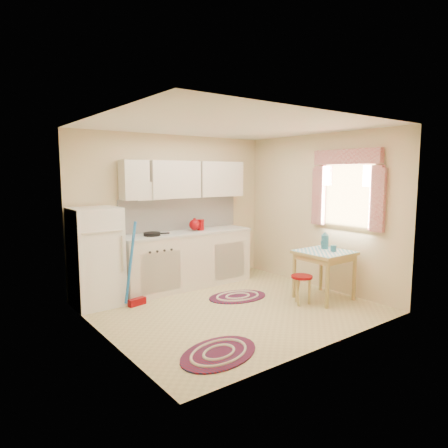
{
  "coord_description": "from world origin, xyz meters",
  "views": [
    {
      "loc": [
        -3.34,
        -4.25,
        1.88
      ],
      "look_at": [
        0.04,
        0.25,
        1.16
      ],
      "focal_mm": 32.0,
      "sensor_mm": 36.0,
      "label": 1
    }
  ],
  "objects_px": {
    "base_cabinets": "(186,260)",
    "stool": "(302,290)",
    "fridge": "(96,257)",
    "table": "(324,275)"
  },
  "relations": [
    {
      "from": "base_cabinets",
      "to": "stool",
      "type": "relative_size",
      "value": 5.36
    },
    {
      "from": "table",
      "to": "fridge",
      "type": "bearing_deg",
      "value": 148.18
    },
    {
      "from": "fridge",
      "to": "table",
      "type": "distance_m",
      "value": 3.33
    },
    {
      "from": "stool",
      "to": "base_cabinets",
      "type": "bearing_deg",
      "value": 115.46
    },
    {
      "from": "fridge",
      "to": "base_cabinets",
      "type": "bearing_deg",
      "value": 1.88
    },
    {
      "from": "fridge",
      "to": "stool",
      "type": "bearing_deg",
      "value": -36.06
    },
    {
      "from": "base_cabinets",
      "to": "stool",
      "type": "height_order",
      "value": "base_cabinets"
    },
    {
      "from": "fridge",
      "to": "base_cabinets",
      "type": "xyz_separation_m",
      "value": [
        1.52,
        0.05,
        -0.26
      ]
    },
    {
      "from": "stool",
      "to": "fridge",
      "type": "bearing_deg",
      "value": 143.94
    },
    {
      "from": "fridge",
      "to": "stool",
      "type": "height_order",
      "value": "fridge"
    }
  ]
}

